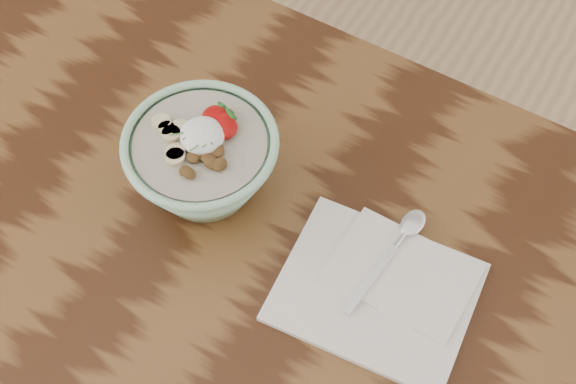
# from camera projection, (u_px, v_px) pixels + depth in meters

# --- Properties ---
(table) EXTENTS (1.60, 0.90, 0.75)m
(table) POSITION_uv_depth(u_px,v_px,m) (284.00, 342.00, 1.07)
(table) COLOR #371C0D
(table) RESTS_ON ground
(breakfast_bowl) EXTENTS (0.20, 0.20, 0.13)m
(breakfast_bowl) POSITION_uv_depth(u_px,v_px,m) (203.00, 161.00, 1.03)
(breakfast_bowl) COLOR #99CEA6
(breakfast_bowl) RESTS_ON table
(napkin) EXTENTS (0.25, 0.21, 0.01)m
(napkin) POSITION_uv_depth(u_px,v_px,m) (381.00, 288.00, 1.00)
(napkin) COLOR white
(napkin) RESTS_ON table
(spoon) EXTENTS (0.04, 0.18, 0.01)m
(spoon) POSITION_uv_depth(u_px,v_px,m) (403.00, 237.00, 1.02)
(spoon) COLOR silver
(spoon) RESTS_ON napkin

